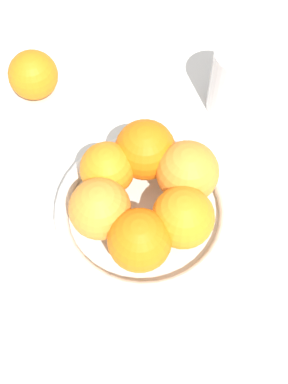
{
  "coord_description": "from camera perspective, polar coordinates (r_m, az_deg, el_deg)",
  "views": [
    {
      "loc": [
        0.26,
        0.19,
        0.67
      ],
      "look_at": [
        0.0,
        0.0,
        0.08
      ],
      "focal_mm": 50.0,
      "sensor_mm": 36.0,
      "label": 1
    }
  ],
  "objects": [
    {
      "name": "stray_orange",
      "position": [
        0.85,
        -11.74,
        12.12
      ],
      "size": [
        0.08,
        0.08,
        0.08
      ],
      "primitive_type": "sphere",
      "color": "orange",
      "rests_on": "ground_plane"
    },
    {
      "name": "drinking_glass",
      "position": [
        0.81,
        9.76,
        11.63
      ],
      "size": [
        0.08,
        0.08,
        0.12
      ],
      "primitive_type": "cylinder",
      "color": "white",
      "rests_on": "ground_plane"
    },
    {
      "name": "fruit_bowl",
      "position": [
        0.72,
        0.0,
        -2.21
      ],
      "size": [
        0.24,
        0.24,
        0.04
      ],
      "color": "silver",
      "rests_on": "ground_plane"
    },
    {
      "name": "ground_plane",
      "position": [
        0.74,
        0.0,
        -2.88
      ],
      "size": [
        4.0,
        4.0,
        0.0
      ],
      "primitive_type": "plane",
      "color": "beige"
    },
    {
      "name": "orange_pile",
      "position": [
        0.67,
        0.21,
        0.01
      ],
      "size": [
        0.19,
        0.19,
        0.08
      ],
      "color": "orange",
      "rests_on": "fruit_bowl"
    }
  ]
}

